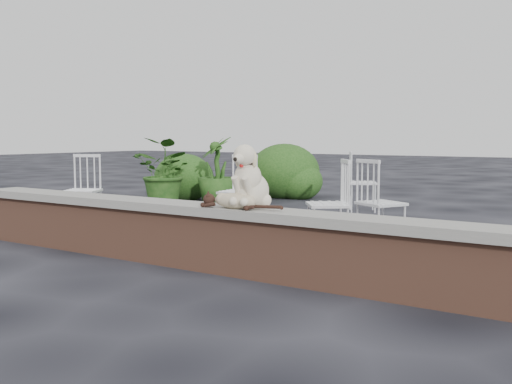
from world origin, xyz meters
The scene contains 13 objects.
ground centered at (0.00, 0.00, 0.00)m, with size 60.00×60.00×0.00m, color black.
brick_wall centered at (0.00, 0.00, 0.25)m, with size 6.00×0.30×0.50m, color brown.
capstone centered at (0.00, 0.00, 0.54)m, with size 6.20×0.40×0.08m, color slate.
dog centered at (0.38, 0.06, 0.86)m, with size 0.36×0.48×0.55m, color beige, non-canonical shape.
cat centered at (0.30, -0.09, 0.66)m, with size 0.89×0.21×0.15m, color tan, non-canonical shape.
chair_d centered at (0.35, 1.59, 0.47)m, with size 0.56×0.56×0.94m, color white, non-canonical shape.
chair_e centered at (-0.48, 4.53, 0.47)m, with size 0.56×0.56×0.94m, color white, non-canonical shape.
chair_a centered at (-3.13, 1.21, 0.47)m, with size 0.56×0.56×0.94m, color white, non-canonical shape.
chair_c centered at (0.79, 2.01, 0.47)m, with size 0.56×0.56×0.94m, color white, non-canonical shape.
chair_b centered at (-1.26, 2.21, 0.47)m, with size 0.56×0.56×0.94m, color white, non-canonical shape.
potted_plant_a centered at (-3.63, 3.46, 0.58)m, with size 1.04×0.90×1.16m, color #174012.
potted_plant_b centered at (-2.94, 3.98, 0.59)m, with size 0.66×0.66×1.17m, color #174012.
shrubbery centered at (-2.96, 5.28, 0.44)m, with size 2.78×2.51×1.10m.
Camera 1 is at (3.14, -4.13, 1.20)m, focal length 41.32 mm.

